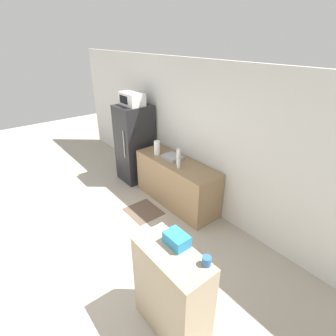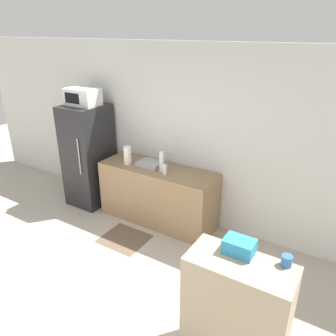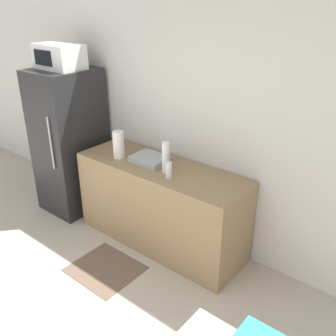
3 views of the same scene
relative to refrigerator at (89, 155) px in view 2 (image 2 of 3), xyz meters
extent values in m
plane|color=#B2A899|center=(1.23, -2.35, -0.83)|extent=(14.00, 14.00, 0.00)
cube|color=silver|center=(1.23, 0.42, 0.47)|extent=(8.00, 0.06, 2.60)
cube|color=#232326|center=(0.00, 0.00, 0.00)|extent=(0.61, 0.68, 1.66)
cylinder|color=#B7B7BC|center=(0.17, -0.35, 0.12)|extent=(0.02, 0.02, 0.58)
cube|color=white|center=(0.00, 0.00, 0.96)|extent=(0.52, 0.33, 0.26)
cube|color=black|center=(-0.05, -0.17, 0.96)|extent=(0.29, 0.01, 0.15)
cube|color=#937551|center=(1.31, 0.08, -0.39)|extent=(1.78, 0.60, 0.87)
cube|color=#9EA3A8|center=(1.16, 0.09, 0.07)|extent=(0.35, 0.28, 0.06)
cylinder|color=silver|center=(1.42, 0.01, 0.19)|extent=(0.07, 0.07, 0.30)
cylinder|color=silver|center=(1.52, -0.07, 0.11)|extent=(0.06, 0.06, 0.15)
cube|color=tan|center=(3.16, -1.55, -0.28)|extent=(0.84, 0.40, 1.09)
cube|color=#2D8EC6|center=(3.10, -1.45, 0.32)|extent=(0.24, 0.17, 0.12)
cylinder|color=#336BB2|center=(3.46, -1.40, 0.31)|extent=(0.08, 0.08, 0.09)
cylinder|color=white|center=(0.84, -0.02, 0.18)|extent=(0.11, 0.11, 0.28)
cube|color=brown|center=(1.19, -0.61, -0.82)|extent=(0.63, 0.56, 0.01)
camera|label=1|loc=(4.57, -2.72, 2.08)|focal=28.00mm
camera|label=2|loc=(3.75, -3.57, 1.92)|focal=35.00mm
camera|label=3|loc=(3.42, -2.42, 1.55)|focal=40.00mm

